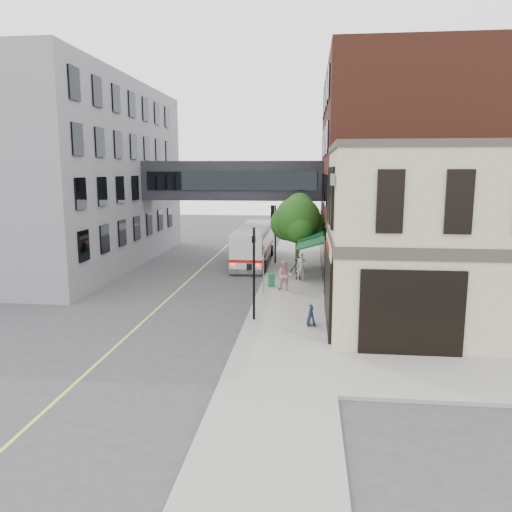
% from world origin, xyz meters
% --- Properties ---
extents(ground, '(120.00, 120.00, 0.00)m').
position_xyz_m(ground, '(0.00, 0.00, 0.00)').
color(ground, '#38383A').
rests_on(ground, ground).
extents(sidewalk_main, '(4.00, 60.00, 0.15)m').
position_xyz_m(sidewalk_main, '(2.00, 14.00, 0.07)').
color(sidewalk_main, gray).
rests_on(sidewalk_main, ground).
extents(corner_building, '(10.19, 8.12, 8.45)m').
position_xyz_m(corner_building, '(8.97, 2.00, 4.21)').
color(corner_building, tan).
rests_on(corner_building, ground).
extents(brick_building, '(13.76, 18.00, 14.00)m').
position_xyz_m(brick_building, '(9.98, 15.00, 6.99)').
color(brick_building, '#502519').
rests_on(brick_building, ground).
extents(opposite_building, '(14.00, 24.00, 14.00)m').
position_xyz_m(opposite_building, '(-17.00, 16.00, 7.00)').
color(opposite_building, slate).
rests_on(opposite_building, ground).
extents(skyway_bridge, '(14.00, 3.18, 3.00)m').
position_xyz_m(skyway_bridge, '(-3.00, 18.00, 6.50)').
color(skyway_bridge, black).
rests_on(skyway_bridge, ground).
extents(traffic_signal_near, '(0.44, 0.22, 4.60)m').
position_xyz_m(traffic_signal_near, '(0.37, 2.00, 2.98)').
color(traffic_signal_near, black).
rests_on(traffic_signal_near, sidewalk_main).
extents(traffic_signal_far, '(0.53, 0.28, 4.50)m').
position_xyz_m(traffic_signal_far, '(0.26, 17.00, 3.34)').
color(traffic_signal_far, black).
rests_on(traffic_signal_far, sidewalk_main).
extents(street_sign_pole, '(0.08, 0.75, 3.00)m').
position_xyz_m(street_sign_pole, '(0.39, 7.00, 1.93)').
color(street_sign_pole, gray).
rests_on(street_sign_pole, sidewalk_main).
extents(street_tree, '(3.80, 3.20, 5.60)m').
position_xyz_m(street_tree, '(2.19, 13.22, 3.91)').
color(street_tree, '#382619').
rests_on(street_tree, sidewalk_main).
extents(lane_marking, '(0.12, 40.00, 0.01)m').
position_xyz_m(lane_marking, '(-5.00, 10.00, 0.01)').
color(lane_marking, '#D8CC4C').
rests_on(lane_marking, ground).
extents(bus, '(2.59, 10.61, 2.85)m').
position_xyz_m(bus, '(-1.38, 17.75, 1.60)').
color(bus, silver).
rests_on(bus, ground).
extents(pedestrian_a, '(0.78, 0.63, 1.86)m').
position_xyz_m(pedestrian_a, '(2.52, 10.92, 1.08)').
color(pedestrian_a, beige).
rests_on(pedestrian_a, sidewalk_main).
extents(pedestrian_b, '(1.01, 0.86, 1.83)m').
position_xyz_m(pedestrian_b, '(1.59, 8.09, 1.06)').
color(pedestrian_b, pink).
rests_on(pedestrian_b, sidewalk_main).
extents(pedestrian_c, '(1.12, 0.79, 1.57)m').
position_xyz_m(pedestrian_c, '(2.32, 11.13, 0.93)').
color(pedestrian_c, black).
rests_on(pedestrian_c, sidewalk_main).
extents(newspaper_box, '(0.41, 0.37, 0.80)m').
position_xyz_m(newspaper_box, '(0.73, 8.99, 0.55)').
color(newspaper_box, '#145B2E').
rests_on(newspaper_box, sidewalk_main).
extents(sandwich_board, '(0.39, 0.56, 0.94)m').
position_xyz_m(sandwich_board, '(3.16, 1.35, 0.62)').
color(sandwich_board, black).
rests_on(sandwich_board, sidewalk_main).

